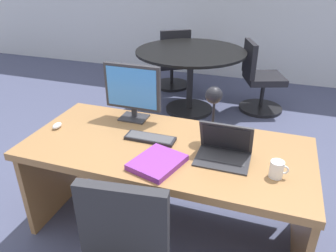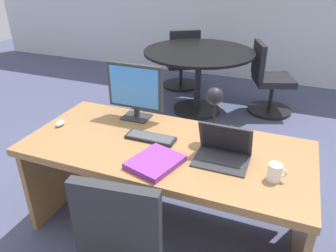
{
  "view_description": "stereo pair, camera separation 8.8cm",
  "coord_description": "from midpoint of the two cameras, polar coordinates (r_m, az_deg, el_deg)",
  "views": [
    {
      "loc": [
        0.6,
        -1.71,
        1.8
      ],
      "look_at": [
        0.0,
        0.04,
        0.84
      ],
      "focal_mm": 34.88,
      "sensor_mm": 36.0,
      "label": 1
    },
    {
      "loc": [
        0.68,
        -1.68,
        1.8
      ],
      "look_at": [
        0.0,
        0.04,
        0.84
      ],
      "focal_mm": 34.88,
      "sensor_mm": 36.0,
      "label": 2
    }
  ],
  "objects": [
    {
      "name": "desk_lamp",
      "position": [
        2.09,
        6.78,
        4.22
      ],
      "size": [
        0.12,
        0.14,
        0.36
      ],
      "color": "black",
      "rests_on": "desk"
    },
    {
      "name": "meeting_chair_far",
      "position": [
        4.36,
        15.09,
        7.27
      ],
      "size": [
        0.6,
        0.59,
        0.9
      ],
      "color": "black",
      "rests_on": "ground"
    },
    {
      "name": "meeting_table",
      "position": [
        4.12,
        3.31,
        10.49
      ],
      "size": [
        1.35,
        1.35,
        0.8
      ],
      "color": "black",
      "rests_on": "ground"
    },
    {
      "name": "desk",
      "position": [
        2.24,
        -1.13,
        -6.75
      ],
      "size": [
        1.84,
        0.84,
        0.72
      ],
      "color": "#9E7042",
      "rests_on": "ground"
    },
    {
      "name": "coffee_mug",
      "position": [
        1.88,
        17.23,
        -7.26
      ],
      "size": [
        0.1,
        0.08,
        0.1
      ],
      "color": "white",
      "rests_on": "desk"
    },
    {
      "name": "laptop",
      "position": [
        1.98,
        8.6,
        -3.61
      ],
      "size": [
        0.32,
        0.25,
        0.23
      ],
      "color": "#2D2D33",
      "rests_on": "desk"
    },
    {
      "name": "book",
      "position": [
        1.91,
        -3.21,
        -6.39
      ],
      "size": [
        0.32,
        0.36,
        0.04
      ],
      "color": "purple",
      "rests_on": "desk"
    },
    {
      "name": "monitor",
      "position": [
        2.38,
        -7.28,
        6.35
      ],
      "size": [
        0.42,
        0.16,
        0.42
      ],
      "color": "#2D2D33",
      "rests_on": "desk"
    },
    {
      "name": "keyboard",
      "position": [
        2.17,
        -4.28,
        -2.14
      ],
      "size": [
        0.34,
        0.11,
        0.02
      ],
      "color": "black",
      "rests_on": "desk"
    },
    {
      "name": "mouse",
      "position": [
        2.45,
        -19.81,
        0.04
      ],
      "size": [
        0.05,
        0.09,
        0.04
      ],
      "color": "silver",
      "rests_on": "desk"
    },
    {
      "name": "meeting_chair_near",
      "position": [
        5.01,
        0.33,
        10.53
      ],
      "size": [
        0.63,
        0.64,
        0.9
      ],
      "color": "black",
      "rests_on": "ground"
    },
    {
      "name": "ground",
      "position": [
        3.72,
        6.57,
        -1.77
      ],
      "size": [
        12.0,
        12.0,
        0.0
      ],
      "primitive_type": "plane",
      "color": "#474C6B"
    }
  ]
}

